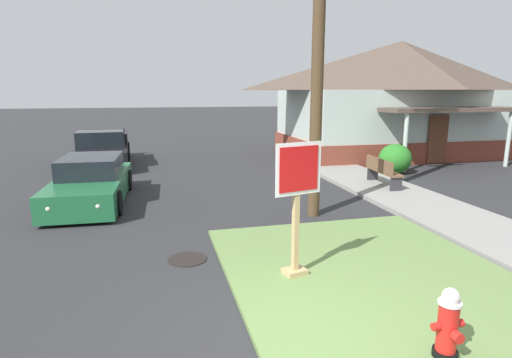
# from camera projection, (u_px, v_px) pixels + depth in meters

# --- Properties ---
(ground_plane) EXTENTS (160.00, 160.00, 0.00)m
(ground_plane) POSITION_uv_depth(u_px,v_px,m) (297.00, 352.00, 4.83)
(ground_plane) COLOR #2B2B2D
(grass_corner_patch) EXTENTS (4.57, 5.57, 0.08)m
(grass_corner_patch) POSITION_uv_depth(u_px,v_px,m) (370.00, 276.00, 6.73)
(grass_corner_patch) COLOR #668447
(grass_corner_patch) RESTS_ON ground
(sidewalk_strip) EXTENTS (2.20, 17.04, 0.12)m
(sidewalk_strip) POSITION_uv_depth(u_px,v_px,m) (406.00, 198.00, 11.60)
(sidewalk_strip) COLOR gray
(sidewalk_strip) RESTS_ON ground
(fire_hydrant) EXTENTS (0.38, 0.34, 0.82)m
(fire_hydrant) POSITION_uv_depth(u_px,v_px,m) (448.00, 325.00, 4.55)
(fire_hydrant) COLOR black
(fire_hydrant) RESTS_ON grass_corner_patch
(stop_sign) EXTENTS (0.80, 0.36, 2.16)m
(stop_sign) POSITION_uv_depth(u_px,v_px,m) (297.00, 210.00, 6.50)
(stop_sign) COLOR tan
(stop_sign) RESTS_ON grass_corner_patch
(manhole_cover) EXTENTS (0.70, 0.70, 0.02)m
(manhole_cover) POSITION_uv_depth(u_px,v_px,m) (188.00, 259.00, 7.50)
(manhole_cover) COLOR black
(manhole_cover) RESTS_ON ground
(parked_sedan_green) EXTENTS (1.99, 4.53, 1.25)m
(parked_sedan_green) POSITION_uv_depth(u_px,v_px,m) (91.00, 183.00, 11.32)
(parked_sedan_green) COLOR #1E6038
(parked_sedan_green) RESTS_ON ground
(pickup_truck_black) EXTENTS (2.31, 5.19, 1.48)m
(pickup_truck_black) POSITION_uv_depth(u_px,v_px,m) (103.00, 151.00, 16.97)
(pickup_truck_black) COLOR black
(pickup_truck_black) RESTS_ON ground
(street_bench) EXTENTS (0.53, 1.76, 0.85)m
(street_bench) POSITION_uv_depth(u_px,v_px,m) (382.00, 170.00, 12.86)
(street_bench) COLOR brown
(street_bench) RESTS_ON sidewalk_strip
(corner_house) EXTENTS (10.99, 7.80, 5.33)m
(corner_house) POSITION_uv_depth(u_px,v_px,m) (398.00, 97.00, 19.88)
(corner_house) COLOR brown
(corner_house) RESTS_ON ground
(shrub_near_porch) EXTENTS (1.19, 1.19, 1.11)m
(shrub_near_porch) POSITION_uv_depth(u_px,v_px,m) (395.00, 159.00, 15.31)
(shrub_near_porch) COLOR #297424
(shrub_near_porch) RESTS_ON ground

